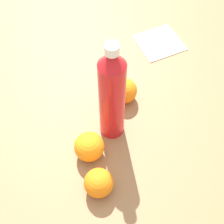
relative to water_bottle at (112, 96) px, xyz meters
The scene contains 6 objects.
ground_plane 0.15m from the water_bottle, 56.06° to the right, with size 2.40×2.40×0.00m, color olive.
water_bottle is the anchor object (origin of this frame).
orange_0 0.14m from the water_bottle, 133.86° to the right, with size 0.08×0.08×0.08m, color orange.
orange_1 0.16m from the water_bottle, 64.26° to the left, with size 0.07×0.07×0.07m, color orange.
orange_2 0.21m from the water_bottle, 107.55° to the right, with size 0.07×0.07×0.07m, color orange.
folded_napkin 0.39m from the water_bottle, 57.62° to the left, with size 0.14×0.13×0.01m, color white.
Camera 1 is at (-0.08, -0.44, 0.79)m, focal length 54.74 mm.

